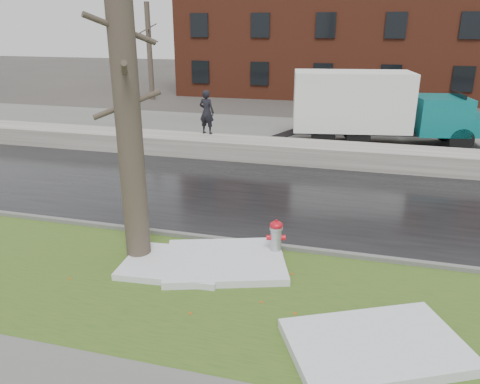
% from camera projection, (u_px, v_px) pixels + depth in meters
% --- Properties ---
extents(ground, '(120.00, 120.00, 0.00)m').
position_uv_depth(ground, '(218.00, 263.00, 10.53)').
color(ground, '#47423D').
rests_on(ground, ground).
extents(verge, '(60.00, 4.50, 0.04)m').
position_uv_depth(verge, '(199.00, 291.00, 9.38)').
color(verge, '#30531B').
rests_on(verge, ground).
extents(road, '(60.00, 7.00, 0.03)m').
position_uv_depth(road, '(262.00, 196.00, 14.61)').
color(road, black).
rests_on(road, ground).
extents(parking_lot, '(60.00, 9.00, 0.03)m').
position_uv_depth(parking_lot, '(301.00, 136.00, 22.32)').
color(parking_lot, slate).
rests_on(parking_lot, ground).
extents(curb, '(60.00, 0.15, 0.14)m').
position_uv_depth(curb, '(231.00, 241.00, 11.41)').
color(curb, slate).
rests_on(curb, ground).
extents(snowbank, '(60.00, 1.60, 0.75)m').
position_uv_depth(snowbank, '(286.00, 151.00, 18.30)').
color(snowbank, beige).
rests_on(snowbank, ground).
extents(brick_building, '(26.00, 12.00, 10.00)m').
position_uv_depth(brick_building, '(363.00, 25.00, 35.57)').
color(brick_building, maroon).
rests_on(brick_building, ground).
extents(bg_tree_left, '(1.40, 1.62, 6.50)m').
position_uv_depth(bg_tree_left, '(149.00, 51.00, 32.34)').
color(bg_tree_left, brown).
rests_on(bg_tree_left, ground).
extents(bg_tree_center, '(1.40, 1.62, 6.50)m').
position_uv_depth(bg_tree_center, '(248.00, 49.00, 34.49)').
color(bg_tree_center, brown).
rests_on(bg_tree_center, ground).
extents(fire_hydrant, '(0.45, 0.41, 0.90)m').
position_uv_depth(fire_hydrant, '(276.00, 237.00, 10.61)').
color(fire_hydrant, '#A6A9AE').
rests_on(fire_hydrant, verge).
extents(tree, '(1.33, 1.52, 6.78)m').
position_uv_depth(tree, '(127.00, 108.00, 9.55)').
color(tree, brown).
rests_on(tree, verge).
extents(box_truck, '(9.63, 3.52, 3.18)m').
position_uv_depth(box_truck, '(375.00, 107.00, 20.33)').
color(box_truck, black).
rests_on(box_truck, ground).
extents(worker, '(0.72, 0.54, 1.80)m').
position_uv_depth(worker, '(207.00, 112.00, 19.27)').
color(worker, black).
rests_on(worker, snowbank).
extents(snow_patch_near, '(3.10, 2.72, 0.16)m').
position_uv_depth(snow_patch_near, '(225.00, 261.00, 10.35)').
color(snow_patch_near, silver).
rests_on(snow_patch_near, verge).
extents(snow_patch_far, '(2.32, 1.77, 0.14)m').
position_uv_depth(snow_patch_far, '(174.00, 264.00, 10.25)').
color(snow_patch_far, silver).
rests_on(snow_patch_far, verge).
extents(snow_patch_side, '(3.31, 2.85, 0.18)m').
position_uv_depth(snow_patch_side, '(376.00, 346.00, 7.61)').
color(snow_patch_side, silver).
rests_on(snow_patch_side, verge).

